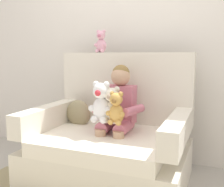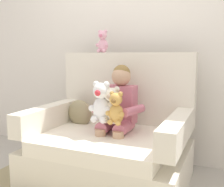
{
  "view_description": "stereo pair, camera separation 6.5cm",
  "coord_description": "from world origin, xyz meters",
  "px_view_note": "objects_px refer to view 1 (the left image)",
  "views": [
    {
      "loc": [
        0.86,
        -2.09,
        1.11
      ],
      "look_at": [
        0.05,
        -0.05,
        0.8
      ],
      "focal_mm": 43.33,
      "sensor_mm": 36.0,
      "label": 1
    },
    {
      "loc": [
        0.92,
        -2.06,
        1.11
      ],
      "look_at": [
        0.05,
        -0.05,
        0.8
      ],
      "focal_mm": 43.33,
      "sensor_mm": 36.0,
      "label": 2
    }
  ],
  "objects_px": {
    "plush_cream": "(112,106)",
    "seated_child": "(118,107)",
    "plush_white": "(101,103)",
    "throw_pillow": "(78,113)",
    "plush_honey": "(116,109)",
    "armchair": "(112,143)",
    "plush_pink_on_backrest": "(101,42)"
  },
  "relations": [
    {
      "from": "plush_cream",
      "to": "seated_child",
      "type": "bearing_deg",
      "value": 84.17
    },
    {
      "from": "seated_child",
      "to": "plush_white",
      "type": "bearing_deg",
      "value": -118.93
    },
    {
      "from": "seated_child",
      "to": "plush_white",
      "type": "relative_size",
      "value": 2.4
    },
    {
      "from": "throw_pillow",
      "to": "plush_honey",
      "type": "bearing_deg",
      "value": -29.6
    },
    {
      "from": "plush_white",
      "to": "armchair",
      "type": "bearing_deg",
      "value": 52.68
    },
    {
      "from": "armchair",
      "to": "seated_child",
      "type": "distance_m",
      "value": 0.33
    },
    {
      "from": "plush_white",
      "to": "plush_pink_on_backrest",
      "type": "height_order",
      "value": "plush_pink_on_backrest"
    },
    {
      "from": "armchair",
      "to": "seated_child",
      "type": "relative_size",
      "value": 1.6
    },
    {
      "from": "throw_pillow",
      "to": "plush_pink_on_backrest",
      "type": "bearing_deg",
      "value": 58.6
    },
    {
      "from": "plush_white",
      "to": "throw_pillow",
      "type": "distance_m",
      "value": 0.47
    },
    {
      "from": "armchair",
      "to": "plush_white",
      "type": "xyz_separation_m",
      "value": [
        -0.04,
        -0.13,
        0.38
      ]
    },
    {
      "from": "seated_child",
      "to": "armchair",
      "type": "bearing_deg",
      "value": -151.38
    },
    {
      "from": "throw_pillow",
      "to": "plush_white",
      "type": "bearing_deg",
      "value": -35.75
    },
    {
      "from": "plush_honey",
      "to": "plush_white",
      "type": "distance_m",
      "value": 0.15
    },
    {
      "from": "armchair",
      "to": "plush_cream",
      "type": "relative_size",
      "value": 4.34
    },
    {
      "from": "plush_white",
      "to": "throw_pillow",
      "type": "bearing_deg",
      "value": 123.82
    },
    {
      "from": "plush_honey",
      "to": "plush_cream",
      "type": "xyz_separation_m",
      "value": [
        -0.05,
        0.04,
        0.02
      ]
    },
    {
      "from": "plush_honey",
      "to": "plush_white",
      "type": "bearing_deg",
      "value": 176.26
    },
    {
      "from": "plush_white",
      "to": "plush_honey",
      "type": "bearing_deg",
      "value": -31.35
    },
    {
      "from": "seated_child",
      "to": "plush_cream",
      "type": "relative_size",
      "value": 2.71
    },
    {
      "from": "seated_child",
      "to": "plush_pink_on_backrest",
      "type": "bearing_deg",
      "value": 133.13
    },
    {
      "from": "armchair",
      "to": "plush_cream",
      "type": "height_order",
      "value": "armchair"
    },
    {
      "from": "seated_child",
      "to": "plush_white",
      "type": "xyz_separation_m",
      "value": [
        -0.09,
        -0.16,
        0.06
      ]
    },
    {
      "from": "armchair",
      "to": "plush_honey",
      "type": "xyz_separation_m",
      "value": [
        0.11,
        -0.16,
        0.35
      ]
    },
    {
      "from": "plush_pink_on_backrest",
      "to": "throw_pillow",
      "type": "xyz_separation_m",
      "value": [
        -0.14,
        -0.23,
        -0.69
      ]
    },
    {
      "from": "plush_cream",
      "to": "throw_pillow",
      "type": "relative_size",
      "value": 1.17
    },
    {
      "from": "plush_pink_on_backrest",
      "to": "armchair",
      "type": "bearing_deg",
      "value": -51.36
    },
    {
      "from": "plush_honey",
      "to": "plush_pink_on_backrest",
      "type": "bearing_deg",
      "value": 132.1
    },
    {
      "from": "armchair",
      "to": "seated_child",
      "type": "bearing_deg",
      "value": 28.11
    },
    {
      "from": "plush_white",
      "to": "plush_pink_on_backrest",
      "type": "relative_size",
      "value": 1.51
    },
    {
      "from": "plush_pink_on_backrest",
      "to": "plush_honey",
      "type": "bearing_deg",
      "value": -52.03
    },
    {
      "from": "seated_child",
      "to": "plush_white",
      "type": "height_order",
      "value": "seated_child"
    }
  ]
}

